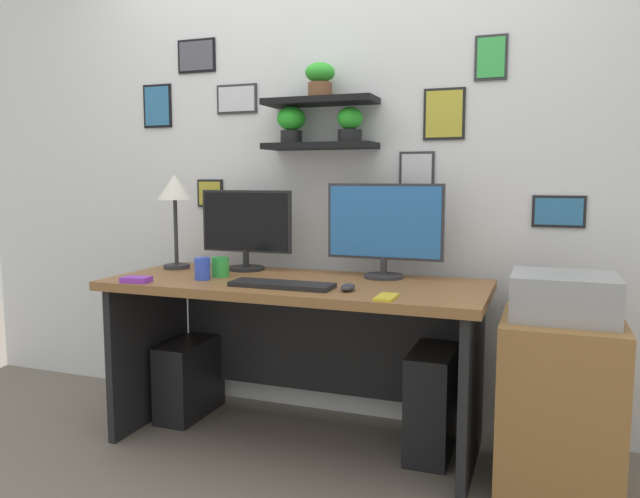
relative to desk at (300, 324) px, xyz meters
name	(u,v)px	position (x,y,z in m)	size (l,w,h in m)	color
ground_plane	(296,442)	(0.00, -0.06, -0.54)	(8.00, 8.00, 0.00)	#70665B
back_wall_assembly	(328,147)	(0.00, 0.38, 0.81)	(4.40, 0.24, 2.70)	silver
desk	(300,324)	(0.00, 0.00, 0.00)	(1.68, 0.68, 0.75)	brown
monitor_left	(246,227)	(-0.35, 0.16, 0.42)	(0.48, 0.18, 0.39)	black
monitor_right	(385,227)	(0.35, 0.16, 0.44)	(0.54, 0.18, 0.43)	#2D2D33
keyboard	(282,285)	(0.01, -0.22, 0.22)	(0.44, 0.14, 0.02)	black
computer_mouse	(348,287)	(0.30, -0.21, 0.22)	(0.06, 0.09, 0.03)	#2D2D33
desk_lamp	(175,195)	(-0.70, 0.08, 0.58)	(0.17, 0.17, 0.47)	#2D2D33
cell_phone	(386,297)	(0.48, -0.31, 0.21)	(0.07, 0.14, 0.01)	yellow
coffee_mug	(220,267)	(-0.37, -0.08, 0.25)	(0.08, 0.08, 0.09)	green
pen_cup	(202,269)	(-0.40, -0.18, 0.26)	(0.07, 0.07, 0.10)	blue
scissors_tray	(136,280)	(-0.64, -0.34, 0.22)	(0.12, 0.08, 0.02)	purple
drawer_cabinet	(559,404)	(1.11, -0.08, -0.20)	(0.44, 0.50, 0.67)	#9E6B38
printer	(564,296)	(1.11, -0.08, 0.22)	(0.38, 0.34, 0.17)	#9E9EA3
computer_tower_left	(190,378)	(-0.63, 0.06, -0.35)	(0.18, 0.40, 0.39)	black
computer_tower_right	(432,401)	(0.60, 0.06, -0.31)	(0.18, 0.40, 0.46)	black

